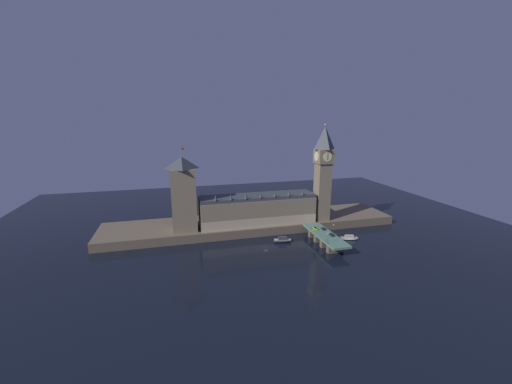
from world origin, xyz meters
The scene contains 16 objects.
ground_plane centered at (0.00, 0.00, 0.00)m, with size 400.00×400.00×0.00m, color black.
embankment centered at (0.00, 39.00, 3.09)m, with size 220.00×42.00×6.19m.
parliament_hall centered at (2.44, 30.72, 16.86)m, with size 84.58×20.80×25.63m.
clock_tower centered at (51.95, 26.49, 44.39)m, with size 12.27×12.38×72.17m.
victoria_tower centered at (-50.22, 29.64, 32.00)m, with size 16.60×16.60×57.34m.
bridge centered at (39.83, -5.00, 4.52)m, with size 12.51×46.00×6.87m.
car_northbound_lead centered at (37.08, 5.00, 7.60)m, with size 2.02×4.70×1.57m.
car_southbound_lead centered at (42.58, -8.49, 7.55)m, with size 2.02×4.39×1.47m.
car_southbound_trail centered at (42.58, 3.27, 7.56)m, with size 2.07×3.92×1.49m.
pedestrian_near_rail centered at (34.32, -15.24, 7.82)m, with size 0.38×0.38×1.80m.
pedestrian_mid_walk centered at (45.33, -9.51, 7.76)m, with size 0.38×0.38×1.70m.
pedestrian_far_rail centered at (34.32, 6.89, 7.70)m, with size 0.38×0.38×1.59m.
street_lamp_near centered at (33.92, -19.72, 11.09)m, with size 1.34×0.60×6.76m.
street_lamp_mid centered at (45.73, -5.00, 10.92)m, with size 1.34×0.60×6.48m.
boat_upstream centered at (13.25, 4.93, 1.45)m, with size 13.46×6.67×3.97m.
boat_downstream centered at (59.71, -2.43, 1.17)m, with size 13.71×7.18×3.21m.
Camera 1 is at (-55.23, -183.55, 83.02)m, focal length 22.00 mm.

